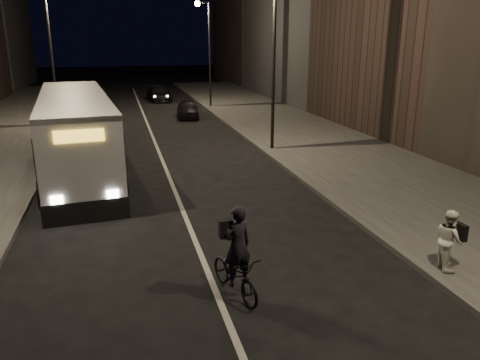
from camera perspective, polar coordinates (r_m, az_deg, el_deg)
ground at (r=11.62m, az=-3.77°, el=-11.53°), size 180.00×180.00×0.00m
sidewalk_right at (r=26.74m, az=8.48°, el=5.00°), size 7.00×70.00×0.16m
streetlight_right_mid at (r=23.19m, az=3.53°, el=16.50°), size 1.20×0.44×8.12m
streetlight_right_far at (r=38.72m, az=-4.15°, el=16.66°), size 1.20×0.44×8.12m
streetlight_left_far at (r=32.23m, az=-21.69°, el=15.51°), size 1.20×0.44×8.12m
city_bus at (r=20.80m, az=-19.33°, el=5.67°), size 3.78×12.46×3.31m
cyclist_on_bicycle at (r=10.43m, az=-0.53°, el=-10.46°), size 1.16×2.01×2.19m
pedestrian_woman at (r=12.34m, az=24.15°, el=-6.65°), size 0.72×0.84×1.49m
car_near at (r=34.22m, az=-6.42°, el=8.59°), size 1.77×3.73×1.23m
car_mid at (r=40.36m, az=-17.28°, el=9.44°), size 1.92×4.80×1.55m
car_far at (r=43.93m, az=-9.86°, el=10.33°), size 2.24×4.61×1.29m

